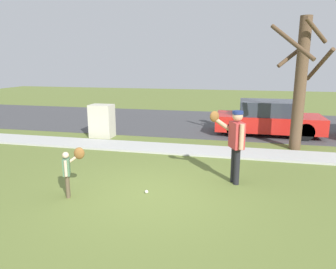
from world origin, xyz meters
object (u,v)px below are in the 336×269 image
person_adult (235,139)px  street_tree_near (301,80)px  person_child (70,166)px  parked_hatchback_red (268,118)px  baseball (146,192)px  utility_cabinet (102,121)px

person_adult → street_tree_near: street_tree_near is taller
person_adult → person_child: (-3.32, -1.53, -0.40)m
person_adult → parked_hatchback_red: size_ratio=0.43×
person_adult → parked_hatchback_red: bearing=-127.4°
person_adult → baseball: (-1.81, -1.05, -1.04)m
person_adult → person_child: size_ratio=1.66×
baseball → parked_hatchback_red: parked_hatchback_red is taller
person_adult → person_child: bearing=-0.4°
baseball → parked_hatchback_red: (3.00, 6.55, 0.62)m
baseball → utility_cabinet: utility_cabinet is taller
utility_cabinet → person_child: bearing=-72.2°
utility_cabinet → parked_hatchback_red: bearing=16.1°
baseball → utility_cabinet: size_ratio=0.06×
person_adult → utility_cabinet: 6.25m
person_child → street_tree_near: (5.22, 5.03, 1.57)m
person_adult → person_child: person_adult is taller
person_adult → parked_hatchback_red: 5.64m
parked_hatchback_red → utility_cabinet: bearing=-163.9°
person_child → street_tree_near: bearing=18.7°
baseball → parked_hatchback_red: bearing=65.4°
person_child → utility_cabinet: size_ratio=0.83×
person_child → street_tree_near: street_tree_near is taller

